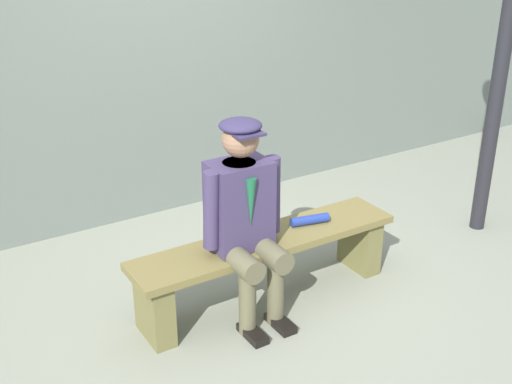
% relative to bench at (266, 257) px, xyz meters
% --- Properties ---
extents(ground_plane, '(30.00, 30.00, 0.00)m').
position_rel_bench_xyz_m(ground_plane, '(0.00, 0.00, -0.32)').
color(ground_plane, gray).
extents(bench, '(1.88, 0.40, 0.47)m').
position_rel_bench_xyz_m(bench, '(0.00, 0.00, 0.00)').
color(bench, brown).
rests_on(bench, ground).
extents(seated_man, '(0.55, 0.58, 1.33)m').
position_rel_bench_xyz_m(seated_man, '(0.20, 0.06, 0.40)').
color(seated_man, '#3A3152').
rests_on(seated_man, ground).
extents(rolled_magazine, '(0.28, 0.12, 0.06)m').
position_rel_bench_xyz_m(rolled_magazine, '(-0.36, -0.01, 0.18)').
color(rolled_magazine, navy).
rests_on(rolled_magazine, bench).
extents(stadium_wall, '(12.00, 0.24, 2.16)m').
position_rel_bench_xyz_m(stadium_wall, '(0.00, -1.78, 0.76)').
color(stadium_wall, slate).
rests_on(stadium_wall, ground).
extents(lamp_post, '(0.26, 0.26, 2.79)m').
position_rel_bench_xyz_m(lamp_post, '(-2.09, 0.02, 1.41)').
color(lamp_post, black).
rests_on(lamp_post, ground).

